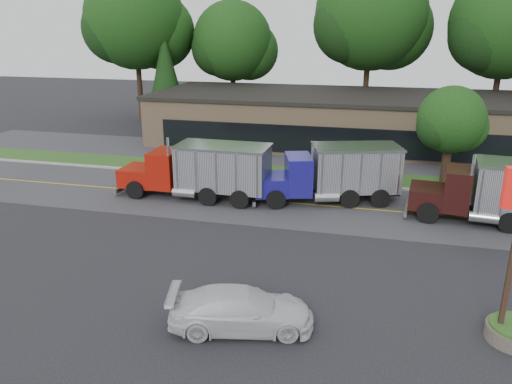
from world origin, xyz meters
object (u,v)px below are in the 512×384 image
at_px(dump_truck_blue, 335,172).
at_px(rally_car, 241,309).
at_px(dump_truck_red, 203,170).
at_px(dump_truck_maroon, 498,191).

height_order(dump_truck_blue, rally_car, dump_truck_blue).
bearing_deg(dump_truck_red, dump_truck_maroon, -179.49).
relative_size(dump_truck_maroon, rally_car, 1.61).
xyz_separation_m(dump_truck_blue, rally_car, (-1.87, -13.94, -1.08)).
bearing_deg(dump_truck_maroon, dump_truck_blue, -4.04).
relative_size(dump_truck_red, rally_car, 1.88).
distance_m(dump_truck_red, dump_truck_maroon, 16.28).
relative_size(dump_truck_blue, dump_truck_maroon, 1.09).
distance_m(dump_truck_red, rally_car, 13.94).
xyz_separation_m(dump_truck_red, dump_truck_maroon, (16.28, -0.11, -0.01)).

